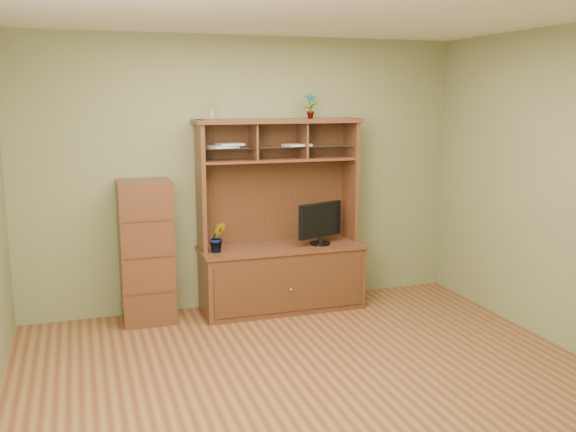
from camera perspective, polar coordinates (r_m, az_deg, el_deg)
name	(u,v)px	position (r m, az deg, el deg)	size (l,w,h in m)	color
room	(317,205)	(4.58, 2.61, 0.97)	(4.54, 4.04, 2.74)	#5B2F1A
media_hutch	(281,258)	(6.44, -0.63, -3.73)	(1.66, 0.61, 1.90)	#3F1F12
monitor	(320,223)	(6.42, 2.89, -0.59)	(0.51, 0.24, 0.42)	black
orchid_plant	(218,237)	(6.14, -6.28, -1.89)	(0.16, 0.13, 0.29)	#295A1F
top_plant	(310,106)	(6.42, 1.98, 9.78)	(0.13, 0.09, 0.25)	#345C20
reed_diffuser	(211,108)	(6.15, -6.83, 9.48)	(0.05, 0.05, 0.27)	silver
magazines	(250,145)	(6.25, -3.43, 6.30)	(1.05, 0.26, 0.04)	silver
side_cabinet	(146,252)	(6.18, -12.48, -3.13)	(0.48, 0.44, 1.35)	#3F1F12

